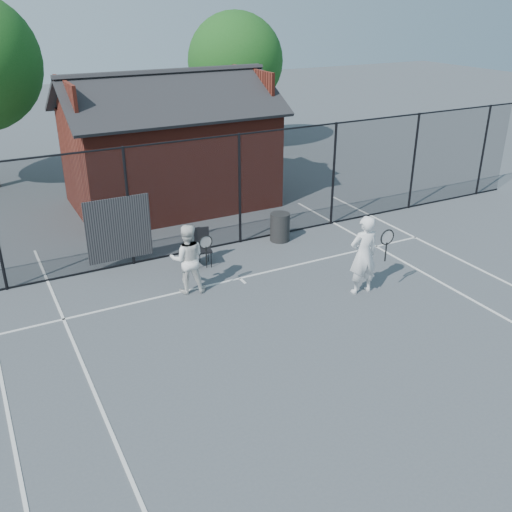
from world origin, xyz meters
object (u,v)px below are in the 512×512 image
player_front (364,255)px  player_back (187,259)px  clubhouse (170,154)px  chair_right (202,248)px  chair_left (196,249)px  waste_bin (280,227)px

player_front → player_back: 3.93m
clubhouse → chair_right: bearing=-101.5°
clubhouse → player_back: clubhouse is taller
clubhouse → player_front: size_ratio=3.52×
player_back → chair_left: size_ratio=1.73×
player_back → waste_bin: player_back is taller
player_front → waste_bin: (-0.12, 3.49, -0.54)m
player_front → chair_left: (-2.81, 2.99, -0.46)m
chair_left → player_front: bearing=-50.9°
player_back → chair_right: 1.43m
player_back → waste_bin: 3.72m
chair_left → waste_bin: (2.68, 0.50, -0.07)m
player_front → waste_bin: bearing=92.0°
clubhouse → player_back: 6.34m
player_front → waste_bin: 3.53m
player_back → chair_left: 1.34m
player_front → waste_bin: player_front is taller
clubhouse → chair_left: bearing=-103.4°
waste_bin → chair_right: bearing=-168.8°
chair_left → chair_right: bearing=-4.1°
player_back → chair_right: size_ratio=1.75×
chair_right → waste_bin: 2.57m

